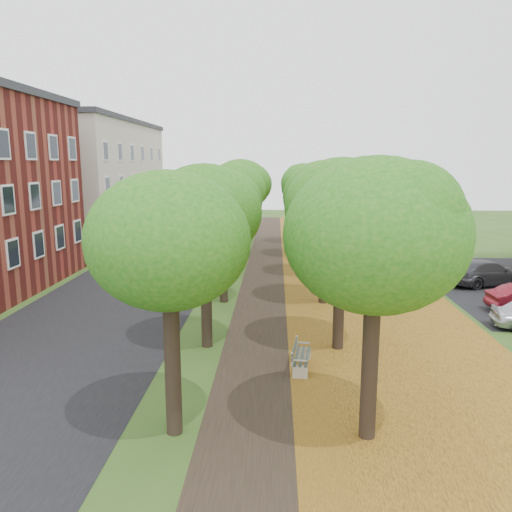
# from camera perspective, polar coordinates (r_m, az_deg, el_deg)

# --- Properties ---
(ground) EXTENTS (120.00, 120.00, 0.00)m
(ground) POSITION_cam_1_polar(r_m,az_deg,el_deg) (13.25, 0.69, -19.68)
(ground) COLOR #2D4C19
(ground) RESTS_ON ground
(street_asphalt) EXTENTS (8.00, 70.00, 0.01)m
(street_asphalt) POSITION_cam_1_polar(r_m,az_deg,el_deg) (28.36, -13.78, -3.29)
(street_asphalt) COLOR black
(street_asphalt) RESTS_ON ground
(footpath) EXTENTS (3.20, 70.00, 0.01)m
(footpath) POSITION_cam_1_polar(r_m,az_deg,el_deg) (27.26, 1.58, -3.54)
(footpath) COLOR black
(footpath) RESTS_ON ground
(leaf_verge) EXTENTS (7.50, 70.00, 0.01)m
(leaf_verge) POSITION_cam_1_polar(r_m,az_deg,el_deg) (27.66, 12.02, -3.57)
(leaf_verge) COLOR #B07520
(leaf_verge) RESTS_ON ground
(tree_row_west) EXTENTS (4.05, 34.05, 6.56)m
(tree_row_west) POSITION_cam_1_polar(r_m,az_deg,el_deg) (26.62, -3.14, 6.59)
(tree_row_west) COLOR black
(tree_row_west) RESTS_ON ground
(tree_row_east) EXTENTS (4.05, 34.05, 6.56)m
(tree_row_east) POSITION_cam_1_polar(r_m,az_deg,el_deg) (26.60, 7.28, 6.52)
(tree_row_east) COLOR black
(tree_row_east) RESTS_ON ground
(building_cream) EXTENTS (10.30, 20.30, 10.40)m
(building_cream) POSITION_cam_1_polar(r_m,az_deg,el_deg) (47.71, -19.18, 8.30)
(building_cream) COLOR beige
(building_cream) RESTS_ON ground
(bench) EXTENTS (0.72, 1.79, 0.82)m
(bench) POSITION_cam_1_polar(r_m,az_deg,el_deg) (16.75, 5.08, -11.35)
(bench) COLOR #2C3831
(bench) RESTS_ON ground
(car_grey) EXTENTS (5.10, 3.36, 1.37)m
(car_grey) POSITION_cam_1_polar(r_m,az_deg,el_deg) (30.38, 24.87, -1.74)
(car_grey) COLOR #343539
(car_grey) RESTS_ON ground
(car_white) EXTENTS (5.59, 4.18, 1.41)m
(car_white) POSITION_cam_1_polar(r_m,az_deg,el_deg) (30.99, 22.44, -1.30)
(car_white) COLOR white
(car_white) RESTS_ON ground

